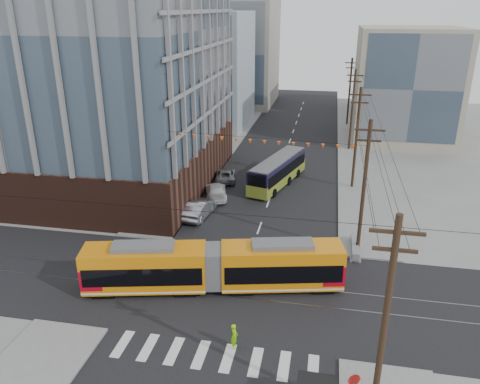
# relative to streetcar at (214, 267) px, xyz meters

# --- Properties ---
(ground) EXTENTS (160.00, 160.00, 0.00)m
(ground) POSITION_rel_streetcar_xyz_m (1.68, -3.77, -1.73)
(ground) COLOR slate
(office_building) EXTENTS (30.00, 25.00, 28.60)m
(office_building) POSITION_rel_streetcar_xyz_m (-20.32, 19.23, 12.57)
(office_building) COLOR #381E16
(office_building) RESTS_ON ground
(bg_bldg_nw_near) EXTENTS (18.00, 16.00, 18.00)m
(bg_bldg_nw_near) POSITION_rel_streetcar_xyz_m (-15.32, 48.23, 7.27)
(bg_bldg_nw_near) COLOR #8C99A5
(bg_bldg_nw_near) RESTS_ON ground
(bg_bldg_ne_near) EXTENTS (14.00, 14.00, 16.00)m
(bg_bldg_ne_near) POSITION_rel_streetcar_xyz_m (17.68, 44.23, 6.27)
(bg_bldg_ne_near) COLOR gray
(bg_bldg_ne_near) RESTS_ON ground
(bg_bldg_nw_far) EXTENTS (16.00, 18.00, 20.00)m
(bg_bldg_nw_far) POSITION_rel_streetcar_xyz_m (-12.32, 68.23, 8.27)
(bg_bldg_nw_far) COLOR gray
(bg_bldg_nw_far) RESTS_ON ground
(bg_bldg_ne_far) EXTENTS (16.00, 16.00, 14.00)m
(bg_bldg_ne_far) POSITION_rel_streetcar_xyz_m (19.68, 64.23, 5.27)
(bg_bldg_ne_far) COLOR #8C99A5
(bg_bldg_ne_far) RESTS_ON ground
(utility_pole_near) EXTENTS (0.30, 0.30, 11.00)m
(utility_pole_near) POSITION_rel_streetcar_xyz_m (10.18, -9.77, 3.77)
(utility_pole_near) COLOR black
(utility_pole_near) RESTS_ON ground
(utility_pole_far) EXTENTS (0.30, 0.30, 11.00)m
(utility_pole_far) POSITION_rel_streetcar_xyz_m (10.18, 52.23, 3.77)
(utility_pole_far) COLOR black
(utility_pole_far) RESTS_ON ground
(streetcar) EXTENTS (18.07, 6.49, 3.46)m
(streetcar) POSITION_rel_streetcar_xyz_m (0.00, 0.00, 0.00)
(streetcar) COLOR orange
(streetcar) RESTS_ON ground
(city_bus) EXTENTS (5.45, 11.36, 3.15)m
(city_bus) POSITION_rel_streetcar_xyz_m (1.98, 21.71, -0.15)
(city_bus) COLOR black
(city_bus) RESTS_ON ground
(parked_car_silver) EXTENTS (2.35, 5.22, 1.66)m
(parked_car_silver) POSITION_rel_streetcar_xyz_m (-4.30, 11.64, -0.90)
(parked_car_silver) COLOR #9398A3
(parked_car_silver) RESTS_ON ground
(parked_car_white) EXTENTS (3.46, 5.50, 1.48)m
(parked_car_white) POSITION_rel_streetcar_xyz_m (-3.86, 16.53, -0.99)
(parked_car_white) COLOR silver
(parked_car_white) RESTS_ON ground
(parked_car_grey) EXTENTS (3.18, 5.21, 1.35)m
(parked_car_grey) POSITION_rel_streetcar_xyz_m (-4.04, 21.80, -1.05)
(parked_car_grey) COLOR slate
(parked_car_grey) RESTS_ON ground
(pedestrian) EXTENTS (0.53, 0.68, 1.63)m
(pedestrian) POSITION_rel_streetcar_xyz_m (2.66, -5.81, -0.91)
(pedestrian) COLOR #7EDD06
(pedestrian) RESTS_ON ground
(jersey_barrier) EXTENTS (0.85, 3.77, 0.75)m
(jersey_barrier) POSITION_rel_streetcar_xyz_m (9.98, 7.41, -1.35)
(jersey_barrier) COLOR slate
(jersey_barrier) RESTS_ON ground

